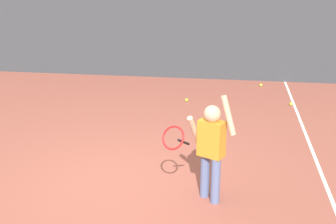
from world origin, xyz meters
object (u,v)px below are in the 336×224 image
tennis_ball_2 (291,104)px  tennis_player (210,145)px  tennis_ball_3 (261,85)px  tennis_ball_0 (187,100)px

tennis_ball_2 → tennis_player: bearing=-110.1°
tennis_ball_3 → tennis_ball_0: bearing=-138.7°
tennis_ball_2 → tennis_ball_0: bearing=-178.8°
tennis_player → tennis_ball_2: (1.43, 3.91, -0.69)m
tennis_player → tennis_ball_2: tennis_player is taller
tennis_player → tennis_ball_0: bearing=126.1°
tennis_ball_0 → tennis_ball_3: same height
tennis_ball_0 → tennis_ball_3: size_ratio=1.00×
tennis_player → tennis_ball_2: bearing=96.2°
tennis_ball_0 → tennis_ball_2: size_ratio=1.00×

